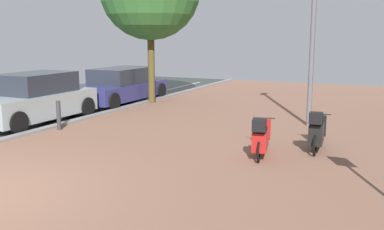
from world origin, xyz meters
name	(u,v)px	position (x,y,z in m)	size (l,w,h in m)	color
ground	(21,213)	(1.43, 0.00, -0.02)	(21.00, 40.00, 0.13)	#2C372F
scooter_near	(317,132)	(4.84, 5.48, 0.44)	(0.52, 1.70, 0.99)	black
scooter_mid	(261,138)	(3.82, 4.49, 0.42)	(0.69, 1.80, 0.94)	black
parked_car_near	(35,99)	(-3.49, 5.44, 0.69)	(1.84, 3.95, 1.48)	#9EAAAC
parked_car_far	(120,86)	(-3.44, 9.94, 0.63)	(1.96, 4.46, 1.33)	navy
lamp_post	(313,20)	(4.14, 8.36, 3.01)	(0.20, 0.52, 5.39)	slate
bollard_far	(59,115)	(-2.05, 4.83, 0.41)	(0.12, 0.12, 0.81)	#38383D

